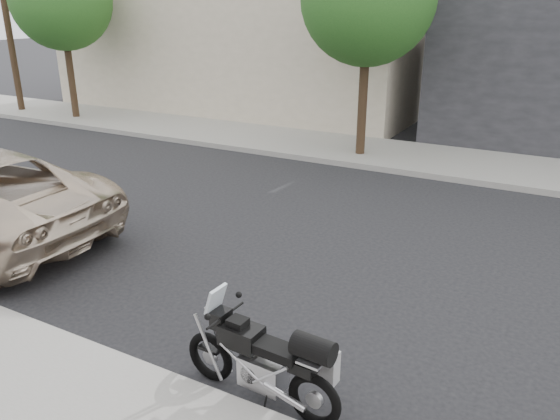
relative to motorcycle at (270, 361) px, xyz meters
The scene contains 5 objects.
ground 3.86m from the motorcycle, 79.11° to the right, with size 120.00×120.00×0.00m, color black.
far_sidewalk 10.29m from the motorcycle, 85.97° to the right, with size 44.00×3.00×0.15m, color gray.
far_building_cream 20.11m from the motorcycle, 60.60° to the right, with size 14.00×11.00×8.00m.
utility_pole 19.59m from the motorcycle, 30.26° to the right, with size 0.24×0.24×6.70m, color #342517.
motorcycle is the anchor object (origin of this frame).
Camera 1 is at (-3.07, 7.83, 3.96)m, focal length 35.00 mm.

